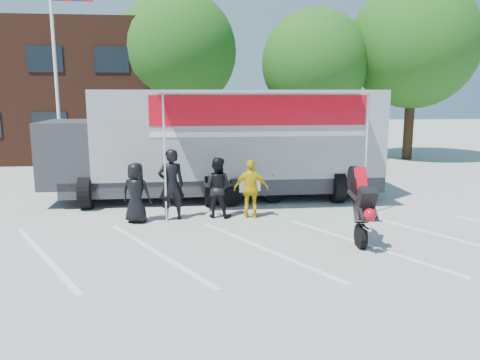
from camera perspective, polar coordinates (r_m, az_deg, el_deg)
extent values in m
plane|color=#A4A49F|center=(9.77, 2.63, -10.27)|extent=(100.00, 100.00, 0.00)
cube|color=white|center=(10.70, 1.81, -8.34)|extent=(18.09, 13.33, 0.01)
cube|color=#442115|center=(28.36, -24.09, 9.75)|extent=(18.00, 8.00, 7.00)
cylinder|color=white|center=(19.70, -21.51, 11.41)|extent=(0.12, 0.12, 8.00)
cylinder|color=#382314|center=(25.10, -7.46, 6.28)|extent=(0.50, 0.50, 3.24)
sphere|color=#124711|center=(25.12, -7.69, 15.32)|extent=(6.12, 6.12, 6.12)
cylinder|color=#382314|center=(24.94, 8.87, 5.80)|extent=(0.50, 0.50, 2.88)
sphere|color=#124711|center=(24.90, 9.11, 13.90)|extent=(5.44, 5.44, 5.44)
cylinder|color=#382314|center=(26.20, 19.86, 6.12)|extent=(0.50, 0.50, 3.42)
sphere|color=#124711|center=(26.25, 20.46, 15.24)|extent=(6.46, 6.46, 6.46)
imported|color=black|center=(12.91, -12.56, -1.52)|extent=(0.93, 0.76, 1.64)
imported|color=black|center=(12.98, -8.38, -0.56)|extent=(0.81, 0.62, 1.98)
imported|color=black|center=(13.16, -2.83, -0.91)|extent=(1.00, 0.89, 1.71)
imported|color=#E0B80B|center=(13.09, 1.38, -1.08)|extent=(1.02, 0.55, 1.66)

